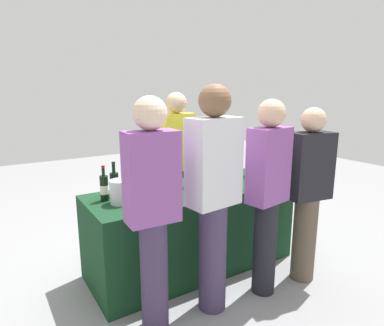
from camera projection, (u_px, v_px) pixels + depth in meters
name	position (u px, v px, depth m)	size (l,w,h in m)	color
ground_plane	(192.00, 265.00, 3.33)	(12.00, 12.00, 0.00)	gray
tasting_table	(192.00, 228.00, 3.24)	(1.96, 0.76, 0.79)	#14381E
wine_bottle_0	(104.00, 188.00, 2.80)	(0.07, 0.07, 0.30)	black
wine_bottle_1	(114.00, 184.00, 2.92)	(0.08, 0.08, 0.31)	black
wine_bottle_2	(137.00, 179.00, 3.04)	(0.07, 0.07, 0.32)	black
wine_bottle_3	(169.00, 177.00, 3.14)	(0.08, 0.08, 0.32)	black
wine_bottle_4	(190.00, 175.00, 3.21)	(0.07, 0.07, 0.32)	black
wine_bottle_5	(216.00, 170.00, 3.42)	(0.08, 0.08, 0.31)	black
wine_bottle_6	(237.00, 167.00, 3.54)	(0.07, 0.07, 0.33)	black
wine_bottle_7	(250.00, 166.00, 3.61)	(0.08, 0.08, 0.30)	black
wine_glass_0	(145.00, 192.00, 2.76)	(0.06, 0.06, 0.13)	silver
wine_glass_1	(161.00, 189.00, 2.80)	(0.07, 0.07, 0.15)	silver
wine_glass_2	(177.00, 188.00, 2.85)	(0.06, 0.06, 0.14)	silver
wine_glass_3	(202.00, 183.00, 3.04)	(0.06, 0.06, 0.12)	silver
wine_glass_4	(217.00, 177.00, 3.21)	(0.06, 0.06, 0.14)	silver
wine_glass_5	(232.00, 175.00, 3.26)	(0.07, 0.07, 0.15)	silver
ice_bucket	(121.00, 192.00, 2.74)	(0.18, 0.18, 0.20)	silver
server_pouring	(177.00, 161.00, 3.72)	(0.37, 0.23, 1.68)	brown
guest_0	(153.00, 207.00, 2.27)	(0.37, 0.22, 1.67)	#3F3351
guest_1	(213.00, 192.00, 2.49)	(0.41, 0.26, 1.75)	#3F3351
guest_2	(268.00, 191.00, 2.71)	(0.38, 0.24, 1.64)	black
guest_3	(308.00, 190.00, 2.93)	(0.41, 0.27, 1.57)	brown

